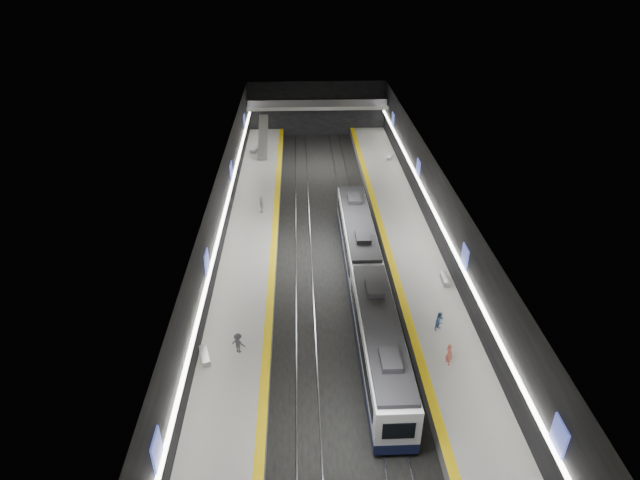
{
  "coord_description": "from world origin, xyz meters",
  "views": [
    {
      "loc": [
        -2.72,
        -42.64,
        26.42
      ],
      "look_at": [
        -1.0,
        -0.59,
        2.2
      ],
      "focal_mm": 30.0,
      "sensor_mm": 36.0,
      "label": 1
    }
  ],
  "objects_px": {
    "passenger_right_b": "(440,321)",
    "passenger_left_b": "(238,343)",
    "passenger_right_a": "(449,354)",
    "escalator": "(263,137)",
    "bench_right_far": "(390,157)",
    "train": "(367,281)",
    "bench_left_near": "(205,356)",
    "bench_left_far": "(255,150)",
    "bench_right_near": "(445,279)",
    "passenger_left_a": "(261,205)"
  },
  "relations": [
    {
      "from": "train",
      "to": "passenger_left_a",
      "type": "height_order",
      "value": "train"
    },
    {
      "from": "bench_left_near",
      "to": "bench_right_far",
      "type": "xyz_separation_m",
      "value": [
        18.54,
        36.94,
        -0.03
      ]
    },
    {
      "from": "train",
      "to": "passenger_right_a",
      "type": "distance_m",
      "value": 9.54
    },
    {
      "from": "bench_left_far",
      "to": "passenger_left_a",
      "type": "height_order",
      "value": "passenger_left_a"
    },
    {
      "from": "escalator",
      "to": "passenger_right_a",
      "type": "xyz_separation_m",
      "value": [
        14.58,
        -41.72,
        -1.07
      ]
    },
    {
      "from": "escalator",
      "to": "passenger_left_b",
      "type": "xyz_separation_m",
      "value": [
        0.29,
        -39.97,
        -1.12
      ]
    },
    {
      "from": "passenger_right_a",
      "to": "passenger_right_b",
      "type": "bearing_deg",
      "value": -22.67
    },
    {
      "from": "passenger_left_a",
      "to": "passenger_right_b",
      "type": "bearing_deg",
      "value": 33.49
    },
    {
      "from": "passenger_right_a",
      "to": "passenger_left_a",
      "type": "bearing_deg",
      "value": 11.84
    },
    {
      "from": "bench_left_far",
      "to": "passenger_left_a",
      "type": "distance_m",
      "value": 18.22
    },
    {
      "from": "bench_right_near",
      "to": "passenger_right_b",
      "type": "relative_size",
      "value": 1.21
    },
    {
      "from": "bench_left_near",
      "to": "passenger_right_b",
      "type": "bearing_deg",
      "value": -8.9
    },
    {
      "from": "bench_left_far",
      "to": "passenger_right_b",
      "type": "relative_size",
      "value": 1.3
    },
    {
      "from": "bench_left_near",
      "to": "passenger_left_a",
      "type": "distance_m",
      "value": 22.32
    },
    {
      "from": "bench_left_near",
      "to": "passenger_right_a",
      "type": "relative_size",
      "value": 1.14
    },
    {
      "from": "passenger_right_b",
      "to": "passenger_left_a",
      "type": "relative_size",
      "value": 0.86
    },
    {
      "from": "bench_right_near",
      "to": "passenger_left_b",
      "type": "distance_m",
      "value": 18.39
    },
    {
      "from": "escalator",
      "to": "passenger_right_a",
      "type": "height_order",
      "value": "escalator"
    },
    {
      "from": "escalator",
      "to": "train",
      "type": "bearing_deg",
      "value": -73.31
    },
    {
      "from": "train",
      "to": "bench_right_far",
      "type": "distance_m",
      "value": 30.47
    },
    {
      "from": "escalator",
      "to": "passenger_right_a",
      "type": "distance_m",
      "value": 44.21
    },
    {
      "from": "bench_left_near",
      "to": "train",
      "type": "bearing_deg",
      "value": 13.77
    },
    {
      "from": "escalator",
      "to": "bench_left_far",
      "type": "relative_size",
      "value": 3.97
    },
    {
      "from": "escalator",
      "to": "passenger_left_b",
      "type": "bearing_deg",
      "value": -89.59
    },
    {
      "from": "passenger_right_a",
      "to": "train",
      "type": "bearing_deg",
      "value": 9.81
    },
    {
      "from": "train",
      "to": "bench_left_far",
      "type": "xyz_separation_m",
      "value": [
        -11.09,
        33.06,
        -0.95
      ]
    },
    {
      "from": "escalator",
      "to": "passenger_left_a",
      "type": "bearing_deg",
      "value": -87.73
    },
    {
      "from": "bench_right_near",
      "to": "passenger_left_b",
      "type": "relative_size",
      "value": 1.2
    },
    {
      "from": "passenger_right_a",
      "to": "passenger_right_b",
      "type": "relative_size",
      "value": 1.08
    },
    {
      "from": "passenger_right_b",
      "to": "passenger_right_a",
      "type": "bearing_deg",
      "value": -133.2
    },
    {
      "from": "bench_right_far",
      "to": "escalator",
      "type": "bearing_deg",
      "value": -173.47
    },
    {
      "from": "bench_right_far",
      "to": "passenger_left_b",
      "type": "relative_size",
      "value": 1.04
    },
    {
      "from": "bench_right_near",
      "to": "passenger_right_b",
      "type": "distance_m",
      "value": 6.54
    },
    {
      "from": "bench_left_far",
      "to": "passenger_right_b",
      "type": "distance_m",
      "value": 41.02
    },
    {
      "from": "bench_left_far",
      "to": "passenger_right_b",
      "type": "bearing_deg",
      "value": -45.08
    },
    {
      "from": "bench_right_near",
      "to": "passenger_right_a",
      "type": "bearing_deg",
      "value": -100.84
    },
    {
      "from": "passenger_right_b",
      "to": "escalator",
      "type": "bearing_deg",
      "value": 71.86
    },
    {
      "from": "escalator",
      "to": "bench_left_far",
      "type": "bearing_deg",
      "value": -164.85
    },
    {
      "from": "bench_left_near",
      "to": "escalator",
      "type": "bearing_deg",
      "value": 70.01
    },
    {
      "from": "passenger_right_a",
      "to": "escalator",
      "type": "bearing_deg",
      "value": 0.39
    },
    {
      "from": "train",
      "to": "bench_left_near",
      "type": "xyz_separation_m",
      "value": [
        -12.0,
        -7.19,
        -0.96
      ]
    },
    {
      "from": "passenger_right_b",
      "to": "passenger_left_a",
      "type": "bearing_deg",
      "value": 86.18
    },
    {
      "from": "bench_left_near",
      "to": "passenger_right_a",
      "type": "xyz_separation_m",
      "value": [
        16.58,
        -1.17,
        0.6
      ]
    },
    {
      "from": "bench_left_far",
      "to": "passenger_left_a",
      "type": "bearing_deg",
      "value": -62.16
    },
    {
      "from": "passenger_right_b",
      "to": "passenger_left_b",
      "type": "xyz_separation_m",
      "value": [
        -14.53,
        -1.86,
        0.01
      ]
    },
    {
      "from": "passenger_right_b",
      "to": "passenger_left_b",
      "type": "distance_m",
      "value": 14.65
    },
    {
      "from": "bench_right_far",
      "to": "passenger_right_a",
      "type": "height_order",
      "value": "passenger_right_a"
    },
    {
      "from": "bench_right_near",
      "to": "bench_right_far",
      "type": "xyz_separation_m",
      "value": [
        -0.26,
        28.28,
        -0.03
      ]
    },
    {
      "from": "escalator",
      "to": "passenger_left_a",
      "type": "distance_m",
      "value": 18.45
    },
    {
      "from": "bench_left_near",
      "to": "passenger_left_b",
      "type": "height_order",
      "value": "passenger_left_b"
    }
  ]
}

